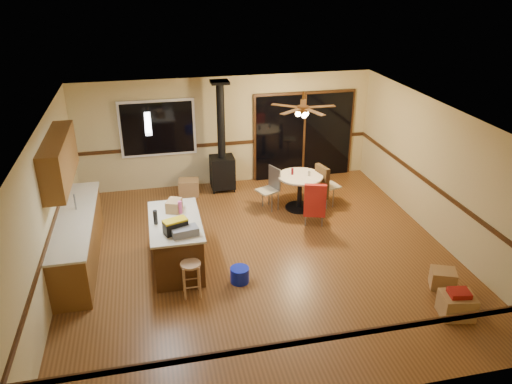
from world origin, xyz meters
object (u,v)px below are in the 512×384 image
object	(u,v)px
toolbox_black	(176,227)
blue_bucket	(240,275)
toolbox_grey	(185,231)
box_corner_b	(443,279)
bar_stool	(191,279)
chair_left	(271,184)
kitchen_island	(176,243)
box_corner_a	(457,305)
wood_stove	(222,161)
chair_near	(315,200)
box_under_window	(189,187)
dining_table	(300,186)
chair_right	(323,181)

from	to	relation	value
toolbox_black	blue_bucket	xyz separation A→B (m)	(1.00, -0.31, -0.87)
toolbox_grey	box_corner_b	xyz separation A→B (m)	(4.12, -1.08, -0.81)
bar_stool	chair_left	distance (m)	3.46
chair_left	blue_bucket	bearing A→B (deg)	-114.75
kitchen_island	box_corner_b	bearing A→B (deg)	-21.09
blue_bucket	box_corner_a	world-z (taller)	box_corner_a
wood_stove	chair_left	bearing A→B (deg)	-53.73
chair_near	box_corner_a	world-z (taller)	chair_near
toolbox_black	chair_left	distance (m)	3.20
kitchen_island	box_under_window	bearing A→B (deg)	80.62
dining_table	chair_left	bearing A→B (deg)	166.89
toolbox_grey	wood_stove	bearing A→B (deg)	71.95
chair_right	box_corner_a	distance (m)	4.15
bar_stool	chair_near	distance (m)	3.22
toolbox_grey	dining_table	distance (m)	3.52
toolbox_grey	box_corner_b	size ratio (longest dim) A/B	1.08
box_corner_a	toolbox_grey	bearing A→B (deg)	155.37
chair_right	blue_bucket	bearing A→B (deg)	-133.30
kitchen_island	box_corner_a	size ratio (longest dim) A/B	3.43
chair_left	chair_near	size ratio (longest dim) A/B	0.75
toolbox_grey	blue_bucket	size ratio (longest dim) A/B	1.34
toolbox_grey	box_corner_b	world-z (taller)	toolbox_grey
chair_left	toolbox_black	bearing A→B (deg)	-133.81
box_corner_b	box_under_window	bearing A→B (deg)	129.44
toolbox_grey	dining_table	world-z (taller)	toolbox_grey
chair_right	box_corner_a	size ratio (longest dim) A/B	1.43
blue_bucket	box_under_window	xyz separation A→B (m)	(-0.50, 3.69, 0.05)
wood_stove	box_under_window	world-z (taller)	wood_stove
bar_stool	toolbox_grey	bearing A→B (deg)	94.68
chair_left	box_corner_a	size ratio (longest dim) A/B	1.08
blue_bucket	dining_table	world-z (taller)	dining_table
blue_bucket	chair_near	distance (m)	2.48
bar_stool	blue_bucket	distance (m)	0.86
kitchen_island	bar_stool	xyz separation A→B (m)	(0.16, -0.95, -0.15)
blue_bucket	dining_table	bearing A→B (deg)	53.79
toolbox_black	box_corner_b	bearing A→B (deg)	-15.66
toolbox_black	blue_bucket	bearing A→B (deg)	-17.43
toolbox_grey	chair_left	bearing A→B (deg)	49.38
dining_table	chair_left	world-z (taller)	chair_left
chair_left	chair_near	xyz separation A→B (m)	(0.65, -1.01, 0.01)
blue_bucket	dining_table	xyz separation A→B (m)	(1.80, 2.46, 0.40)
wood_stove	box_corner_a	size ratio (longest dim) A/B	5.15
chair_near	box_corner_a	bearing A→B (deg)	-69.11
toolbox_grey	chair_left	xyz separation A→B (m)	(2.06, 2.40, -0.38)
dining_table	box_under_window	world-z (taller)	dining_table
toolbox_black	chair_right	size ratio (longest dim) A/B	0.54
bar_stool	box_corner_b	distance (m)	4.15
blue_bucket	chair_left	xyz separation A→B (m)	(1.20, 2.60, 0.46)
toolbox_grey	box_under_window	world-z (taller)	toolbox_grey
wood_stove	chair_near	distance (m)	2.70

